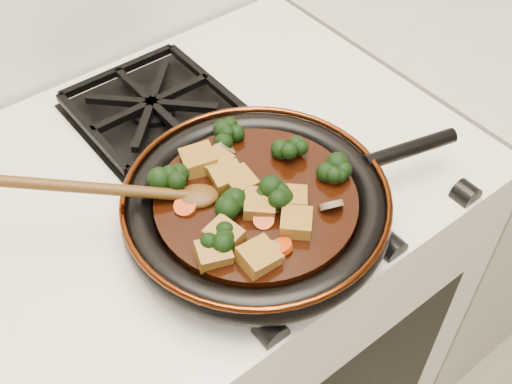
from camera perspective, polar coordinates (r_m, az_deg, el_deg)
stove at (r=1.30m, az=-3.44°, el=-11.53°), size 0.76×0.60×0.90m
burner_grate_front at (r=0.86m, az=0.65°, el=-2.01°), size 0.23×0.23×0.03m
burner_grate_back at (r=1.03m, az=-9.21°, el=7.42°), size 0.23×0.23×0.03m
skillet at (r=0.83m, az=0.13°, el=-1.17°), size 0.47×0.35×0.05m
braising_sauce at (r=0.83m, az=0.00°, el=-0.98°), size 0.26×0.26×0.02m
tofu_cube_0 at (r=0.77m, az=-2.84°, el=-3.89°), size 0.04×0.05×0.03m
tofu_cube_1 at (r=0.78m, az=3.59°, el=-2.78°), size 0.06×0.06×0.02m
tofu_cube_2 at (r=0.86m, az=-5.10°, el=2.80°), size 0.06×0.06×0.03m
tofu_cube_3 at (r=0.75m, az=-3.82°, el=-5.51°), size 0.05×0.05×0.03m
tofu_cube_4 at (r=0.81m, az=3.21°, el=-0.64°), size 0.05×0.05×0.02m
tofu_cube_5 at (r=0.82m, az=-1.39°, el=0.81°), size 0.04×0.04×0.02m
tofu_cube_6 at (r=0.80m, az=0.28°, el=-1.13°), size 0.06×0.06×0.03m
tofu_cube_7 at (r=0.83m, az=-2.53°, el=1.28°), size 0.05×0.04×0.03m
tofu_cube_8 at (r=0.75m, az=0.23°, el=-5.85°), size 0.05×0.04×0.03m
tofu_cube_9 at (r=0.85m, az=-3.57°, el=2.50°), size 0.05×0.04×0.03m
broccoli_floret_0 at (r=0.76m, az=-3.18°, el=-4.60°), size 0.08×0.08×0.06m
broccoli_floret_1 at (r=0.82m, az=-7.28°, el=0.68°), size 0.08×0.08×0.06m
broccoli_floret_2 at (r=0.80m, az=1.55°, el=-0.56°), size 0.07×0.06×0.07m
broccoli_floret_3 at (r=0.86m, az=3.23°, el=3.70°), size 0.09×0.09×0.06m
broccoli_floret_4 at (r=0.88m, az=-2.45°, el=4.86°), size 0.07×0.07×0.05m
broccoli_floret_5 at (r=0.79m, az=-2.51°, el=-1.50°), size 0.08×0.07×0.07m
broccoli_floret_6 at (r=0.84m, az=6.94°, el=1.50°), size 0.09×0.08×0.07m
carrot_coin_0 at (r=0.79m, az=0.68°, el=-2.50°), size 0.03×0.03×0.02m
carrot_coin_1 at (r=0.81m, az=-6.32°, el=-1.28°), size 0.03×0.03×0.02m
carrot_coin_2 at (r=0.85m, az=6.96°, el=1.53°), size 0.03×0.03×0.02m
carrot_coin_3 at (r=0.76m, az=2.30°, el=-4.88°), size 0.03×0.03×0.02m
mushroom_slice_0 at (r=0.76m, az=-2.84°, el=-5.16°), size 0.04×0.04×0.03m
mushroom_slice_1 at (r=0.87m, az=-2.72°, el=4.03°), size 0.03×0.04×0.03m
mushroom_slice_2 at (r=0.81m, az=6.71°, el=-1.16°), size 0.04×0.03×0.03m
mushroom_slice_3 at (r=0.75m, az=1.37°, el=-5.52°), size 0.04×0.04×0.02m
wooden_spoon at (r=0.81m, az=-10.73°, el=0.06°), size 0.15×0.11×0.26m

